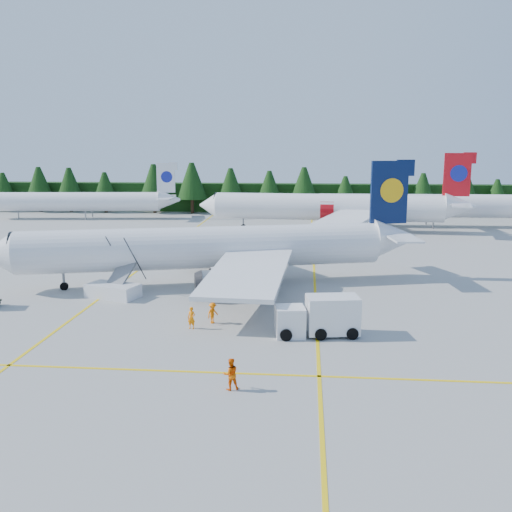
# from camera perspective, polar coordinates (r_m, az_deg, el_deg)

# --- Properties ---
(ground) EXTENTS (320.00, 320.00, 0.00)m
(ground) POSITION_cam_1_polar(r_m,az_deg,el_deg) (42.01, -2.12, -8.47)
(ground) COLOR #9B9B95
(ground) RESTS_ON ground
(taxi_stripe_a) EXTENTS (0.25, 120.00, 0.01)m
(taxi_stripe_a) POSITION_cam_1_polar(r_m,az_deg,el_deg) (63.82, -12.39, -1.91)
(taxi_stripe_a) COLOR yellow
(taxi_stripe_a) RESTS_ON ground
(taxi_stripe_b) EXTENTS (0.25, 120.00, 0.01)m
(taxi_stripe_b) POSITION_cam_1_polar(r_m,az_deg,el_deg) (60.91, 5.87, -2.33)
(taxi_stripe_b) COLOR yellow
(taxi_stripe_b) RESTS_ON ground
(taxi_stripe_cross) EXTENTS (80.00, 0.25, 0.01)m
(taxi_stripe_cross) POSITION_cam_1_polar(r_m,az_deg,el_deg) (36.46, -3.33, -11.59)
(taxi_stripe_cross) COLOR yellow
(taxi_stripe_cross) RESTS_ON ground
(treeline_hedge) EXTENTS (220.00, 4.00, 6.00)m
(treeline_hedge) POSITION_cam_1_polar(r_m,az_deg,el_deg) (121.88, 2.75, 5.83)
(treeline_hedge) COLOR black
(treeline_hedge) RESTS_ON ground
(airliner_navy) EXTENTS (41.86, 34.00, 12.43)m
(airliner_navy) POSITION_cam_1_polar(r_m,az_deg,el_deg) (57.84, -6.00, 0.73)
(airliner_navy) COLOR white
(airliner_navy) RESTS_ON ground
(airliner_red) EXTENTS (44.06, 36.17, 12.81)m
(airliner_red) POSITION_cam_1_polar(r_m,az_deg,el_deg) (95.26, 6.71, 4.83)
(airliner_red) COLOR white
(airliner_red) RESTS_ON ground
(airliner_far_left) EXTENTS (36.76, 6.96, 10.69)m
(airliner_far_left) POSITION_cam_1_polar(r_m,az_deg,el_deg) (115.85, -17.79, 5.23)
(airliner_far_left) COLOR white
(airliner_far_left) RESTS_ON ground
(airliner_far_right) EXTENTS (40.79, 4.86, 11.86)m
(airliner_far_right) POSITION_cam_1_polar(r_m,az_deg,el_deg) (103.23, 15.35, 4.92)
(airliner_far_right) COLOR white
(airliner_far_right) RESTS_ON ground
(airstairs) EXTENTS (5.32, 7.23, 4.31)m
(airstairs) POSITION_cam_1_polar(r_m,az_deg,el_deg) (55.26, -13.89, -2.99)
(airstairs) COLOR white
(airstairs) RESTS_ON ground
(service_truck) EXTENTS (6.44, 3.17, 2.98)m
(service_truck) POSITION_cam_1_polar(r_m,az_deg,el_deg) (42.96, 6.16, -6.01)
(service_truck) COLOR silver
(service_truck) RESTS_ON ground
(crew_a) EXTENTS (0.71, 0.56, 1.73)m
(crew_a) POSITION_cam_1_polar(r_m,az_deg,el_deg) (44.65, -6.47, -6.17)
(crew_a) COLOR orange
(crew_a) RESTS_ON ground
(crew_b) EXTENTS (1.13, 1.01, 1.91)m
(crew_b) POSITION_cam_1_polar(r_m,az_deg,el_deg) (33.82, -2.56, -11.70)
(crew_b) COLOR #FF6005
(crew_b) RESTS_ON ground
(crew_c) EXTENTS (0.79, 0.85, 1.70)m
(crew_c) POSITION_cam_1_polar(r_m,az_deg,el_deg) (45.82, -4.35, -5.70)
(crew_c) COLOR orange
(crew_c) RESTS_ON ground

